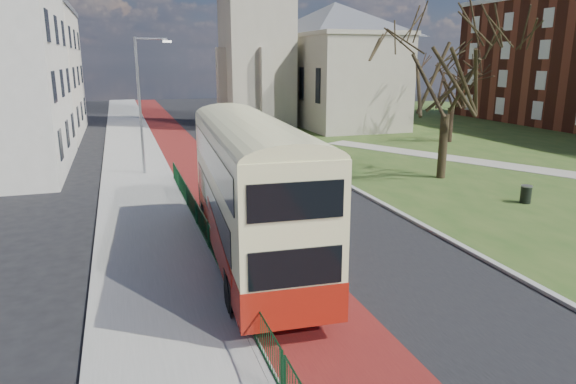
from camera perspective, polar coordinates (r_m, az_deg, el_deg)
name	(u,v)px	position (r m, az deg, el deg)	size (l,w,h in m)	color
ground	(323,283)	(16.52, 3.91, -10.04)	(160.00, 160.00, 0.00)	black
road_carriageway	(234,163)	(35.33, -6.05, 3.26)	(9.00, 120.00, 0.01)	black
bus_lane	(194,165)	(34.87, -10.39, 2.95)	(3.40, 120.00, 0.01)	#591414
pavement_west	(135,168)	(34.57, -16.64, 2.57)	(4.00, 120.00, 0.12)	gray
kerb_west	(167,166)	(34.67, -13.34, 2.83)	(0.25, 120.00, 0.13)	#999993
kerb_east	(288,153)	(38.40, 0.04, 4.34)	(0.25, 80.00, 0.13)	#999993
grass_green	(507,141)	(48.40, 23.12, 5.24)	(40.00, 80.00, 0.04)	#2D4B1A
footpath	(564,174)	(35.77, 28.35, 1.80)	(2.20, 36.00, 0.03)	#9E998C
pedestrian_railing	(208,236)	(19.17, -8.86, -4.86)	(0.07, 24.00, 1.12)	#0D391B
street_block_far	(17,72)	(52.56, -27.89, 11.70)	(10.30, 16.30, 11.50)	beige
streetlamp	(142,99)	(32.00, -15.92, 9.92)	(2.13, 0.18, 8.00)	gray
bus	(251,185)	(17.32, -4.15, 0.79)	(3.45, 11.71, 4.83)	maroon
winter_tree_near	(449,62)	(31.09, 17.50, 13.66)	(7.72, 7.72, 9.67)	#2E2517
winter_tree_far	(453,81)	(45.58, 17.90, 11.69)	(5.72, 5.72, 7.39)	black
litter_bin	(526,194)	(27.58, 24.92, -0.22)	(0.66, 0.66, 0.88)	black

